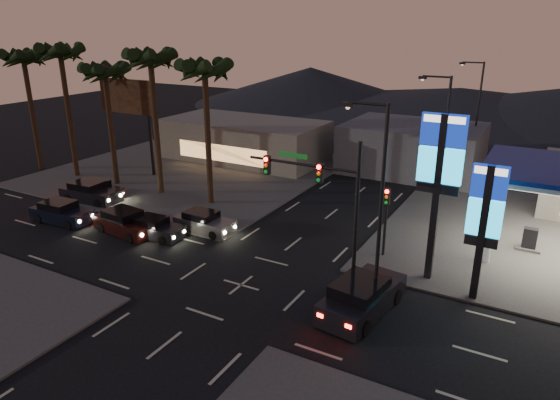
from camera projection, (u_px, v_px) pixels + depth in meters
The scene contains 26 objects.
ground at pixel (241, 285), 26.50m from camera, with size 140.00×140.00×0.00m, color black.
corner_lot_nw at pixel (192, 170), 46.98m from camera, with size 24.00×24.00×0.12m, color #47443F.
pylon_sign_tall at pixel (440, 166), 24.99m from camera, with size 2.20×0.35×9.00m.
pylon_sign_short at pixel (485, 213), 23.60m from camera, with size 1.60×0.35×7.00m.
traffic_signal_mast at pixel (324, 193), 24.66m from camera, with size 6.10×0.39×8.00m.
pedestal_signal at pixel (386, 211), 28.75m from camera, with size 0.32×0.39×4.30m.
streetlight_near at pixel (377, 199), 22.29m from camera, with size 2.14×0.25×10.00m.
streetlight_mid at pixel (441, 142), 33.00m from camera, with size 2.14×0.25×10.00m.
streetlight_far at pixel (475, 111), 44.53m from camera, with size 2.14×0.25×10.00m.
palm_a at pixel (205, 79), 35.29m from camera, with size 4.41×4.41×10.86m.
palm_b at pixel (151, 68), 37.40m from camera, with size 4.41×4.41×11.46m.
palm_c at pixel (105, 79), 40.05m from camera, with size 4.41×4.41×10.26m.
palm_d at pixel (61, 61), 41.92m from camera, with size 4.41×4.41×11.66m.
palm_e at pixel (24, 65), 44.39m from camera, with size 4.41×4.41×11.06m.
billboard at pixel (127, 104), 44.47m from camera, with size 6.00×0.30×8.50m.
building_far_west at pixel (244, 140), 50.36m from camera, with size 16.00×8.00×4.00m, color #726B5B.
building_far_mid at pixel (413, 148), 46.25m from camera, with size 12.00×9.00×4.40m, color #4C4C51.
hill_left at pixel (310, 85), 86.35m from camera, with size 40.00×40.00×6.00m, color black.
hill_center at pixel (459, 101), 75.23m from camera, with size 60.00×60.00×4.00m, color black.
car_lane_a_front at pixel (154, 228), 32.29m from camera, with size 4.09×1.86×1.31m.
car_lane_a_mid at pixel (125, 223), 32.89m from camera, with size 4.87×2.43×1.54m.
car_lane_a_rear at pixel (62, 212), 34.74m from camera, with size 4.63×2.18×1.47m.
car_lane_b_front at pixel (204, 222), 33.14m from camera, with size 4.27×1.89×1.37m.
car_lane_b_mid at pixel (90, 193), 38.67m from camera, with size 4.94×2.33×1.57m.
car_lane_b_rear at pixel (97, 190), 39.48m from camera, with size 4.36×1.87×1.41m.
suv_station at pixel (362, 297), 23.75m from camera, with size 2.89×5.53×1.76m.
Camera 1 is at (13.21, -19.49, 13.14)m, focal length 32.00 mm.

